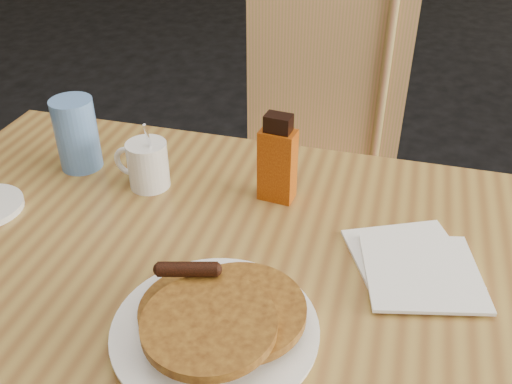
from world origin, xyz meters
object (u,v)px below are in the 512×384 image
syrup_bottle (277,161)px  blue_tumbler (77,134)px  coffee_mug (147,164)px  pancake_plate (216,323)px  chair_main_far (315,144)px  main_table (216,281)px

syrup_bottle → blue_tumbler: bearing=-174.3°
blue_tumbler → syrup_bottle: bearing=2.0°
coffee_mug → blue_tumbler: size_ratio=0.99×
syrup_bottle → pancake_plate: bearing=-83.5°
pancake_plate → syrup_bottle: (-0.02, 0.35, 0.05)m
chair_main_far → pancake_plate: size_ratio=3.44×
blue_tumbler → pancake_plate: bearing=-38.4°
chair_main_far → blue_tumbler: 0.69m
chair_main_far → coffee_mug: bearing=-119.6°
syrup_bottle → chair_main_far: bearing=98.0°
chair_main_far → blue_tumbler: size_ratio=6.73×
syrup_bottle → blue_tumbler: (-0.41, -0.01, -0.01)m
main_table → chair_main_far: (0.00, 0.73, -0.13)m
coffee_mug → syrup_bottle: syrup_bottle is taller
chair_main_far → pancake_plate: chair_main_far is taller
pancake_plate → syrup_bottle: 0.35m
main_table → chair_main_far: chair_main_far is taller
pancake_plate → blue_tumbler: (-0.42, 0.33, 0.05)m
blue_tumbler → chair_main_far: bearing=55.6°
main_table → chair_main_far: 0.74m
main_table → coffee_mug: size_ratio=9.05×
chair_main_far → syrup_bottle: bearing=-95.1°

